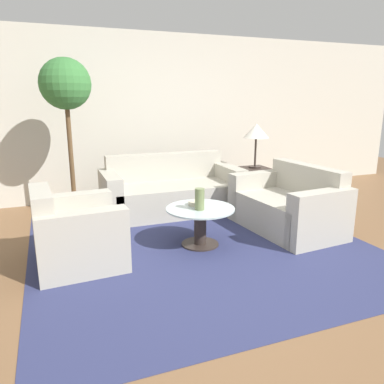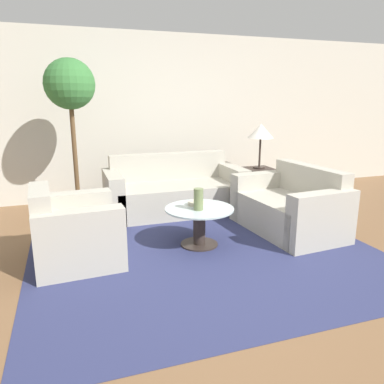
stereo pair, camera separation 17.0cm
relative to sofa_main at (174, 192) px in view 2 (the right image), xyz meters
name	(u,v)px [view 2 (the right image)]	position (x,y,z in m)	size (l,w,h in m)	color
ground_plane	(232,267)	(0.01, -1.98, -0.27)	(14.00, 14.00, 0.00)	brown
wall_back	(156,116)	(0.01, 1.05, 1.03)	(10.00, 0.06, 2.60)	beige
rug	(199,245)	(-0.10, -1.36, -0.27)	(3.57, 3.56, 0.01)	navy
sofa_main	(174,192)	(0.00, 0.00, 0.00)	(1.93, 0.87, 0.81)	#B2AD9E
armchair	(71,235)	(-1.44, -1.36, 0.01)	(0.85, 0.94, 0.77)	#B2AD9E
loveseat	(292,209)	(1.14, -1.26, 0.00)	(0.94, 1.44, 0.79)	#B2AD9E
coffee_table	(199,221)	(-0.10, -1.36, 0.00)	(0.75, 0.75, 0.43)	#332823
side_table	(258,186)	(1.32, -0.08, 0.01)	(0.41, 0.41, 0.56)	#332823
table_lamp	(261,132)	(1.32, -0.08, 0.83)	(0.38, 0.38, 0.66)	#332823
potted_plant	(71,100)	(-1.32, 0.19, 1.30)	(0.65, 0.65, 2.09)	#93704C
vase	(198,199)	(-0.13, -1.42, 0.27)	(0.10, 0.10, 0.23)	#6B7A4C
bowl	(196,203)	(-0.10, -1.24, 0.18)	(0.18, 0.18, 0.05)	beige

